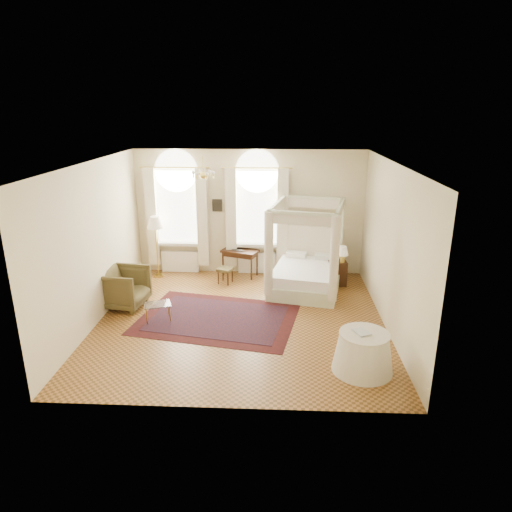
{
  "coord_description": "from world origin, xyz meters",
  "views": [
    {
      "loc": [
        0.74,
        -8.78,
        4.32
      ],
      "look_at": [
        0.3,
        0.4,
        1.3
      ],
      "focal_mm": 32.0,
      "sensor_mm": 36.0,
      "label": 1
    }
  ],
  "objects": [
    {
      "name": "canopy_bed",
      "position": [
        1.46,
        1.73,
        0.49
      ],
      "size": [
        2.0,
        2.29,
        2.18
      ],
      "color": "beige",
      "rests_on": "ground"
    },
    {
      "name": "room_walls",
      "position": [
        0.0,
        0.0,
        1.98
      ],
      "size": [
        6.0,
        6.0,
        6.0
      ],
      "color": "beige",
      "rests_on": "ground"
    },
    {
      "name": "stool",
      "position": [
        -0.57,
        2.1,
        0.34
      ],
      "size": [
        0.45,
        0.45,
        0.41
      ],
      "color": "#4B3E20",
      "rests_on": "ground"
    },
    {
      "name": "window_right",
      "position": [
        0.2,
        2.87,
        1.49
      ],
      "size": [
        1.62,
        0.27,
        3.29
      ],
      "color": "white",
      "rests_on": "room_walls"
    },
    {
      "name": "coffee_table",
      "position": [
        -1.76,
        -0.1,
        0.34
      ],
      "size": [
        0.64,
        0.54,
        0.37
      ],
      "color": "silver",
      "rests_on": "ground"
    },
    {
      "name": "chandelier",
      "position": [
        -0.9,
        1.2,
        2.91
      ],
      "size": [
        0.51,
        0.45,
        0.5
      ],
      "color": "gold",
      "rests_on": "room_walls"
    },
    {
      "name": "oriental_rug",
      "position": [
        -0.51,
        0.03,
        0.01
      ],
      "size": [
        3.64,
        2.91,
        0.01
      ],
      "color": "#451013",
      "rests_on": "ground"
    },
    {
      "name": "side_table",
      "position": [
        2.23,
        -1.85,
        0.35
      ],
      "size": [
        1.04,
        1.04,
        0.71
      ],
      "color": "silver",
      "rests_on": "ground"
    },
    {
      "name": "writing_desk",
      "position": [
        -0.24,
        2.7,
        0.6
      ],
      "size": [
        1.06,
        0.79,
        0.71
      ],
      "color": "#34180E",
      "rests_on": "ground"
    },
    {
      "name": "armchair",
      "position": [
        -2.7,
        0.57,
        0.45
      ],
      "size": [
        1.11,
        1.09,
        0.9
      ],
      "primitive_type": "imported",
      "rotation": [
        0.0,
        0.0,
        1.43
      ],
      "color": "#493E1F",
      "rests_on": "ground"
    },
    {
      "name": "nightstand",
      "position": [
        2.27,
        2.15,
        0.31
      ],
      "size": [
        0.47,
        0.43,
        0.63
      ],
      "primitive_type": "cube",
      "rotation": [
        0.0,
        0.0,
        0.09
      ],
      "color": "#34180E",
      "rests_on": "ground"
    },
    {
      "name": "laptop",
      "position": [
        -0.28,
        2.68,
        0.72
      ],
      "size": [
        0.39,
        0.33,
        0.03
      ],
      "primitive_type": "imported",
      "rotation": [
        0.0,
        0.0,
        2.72
      ],
      "color": "black",
      "rests_on": "writing_desk"
    },
    {
      "name": "ground",
      "position": [
        0.0,
        0.0,
        0.0
      ],
      "size": [
        6.0,
        6.0,
        0.0
      ],
      "primitive_type": "plane",
      "color": "#9D632D",
      "rests_on": "ground"
    },
    {
      "name": "wall_pictures",
      "position": [
        0.09,
        2.97,
        1.89
      ],
      "size": [
        2.54,
        0.03,
        0.39
      ],
      "color": "black",
      "rests_on": "room_walls"
    },
    {
      "name": "nightstand_lamp",
      "position": [
        2.37,
        2.06,
        0.91
      ],
      "size": [
        0.29,
        0.29,
        0.42
      ],
      "color": "gold",
      "rests_on": "nightstand"
    },
    {
      "name": "window_left",
      "position": [
        -1.9,
        2.87,
        1.49
      ],
      "size": [
        1.62,
        0.27,
        3.29
      ],
      "color": "white",
      "rests_on": "room_walls"
    },
    {
      "name": "floor_lamp",
      "position": [
        -2.42,
        2.53,
        1.4
      ],
      "size": [
        0.42,
        0.42,
        1.64
      ],
      "color": "gold",
      "rests_on": "ground"
    },
    {
      "name": "book",
      "position": [
        2.08,
        -1.88,
        0.72
      ],
      "size": [
        0.32,
        0.36,
        0.03
      ],
      "primitive_type": "imported",
      "rotation": [
        0.0,
        0.0,
        0.41
      ],
      "color": "black",
      "rests_on": "side_table"
    }
  ]
}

